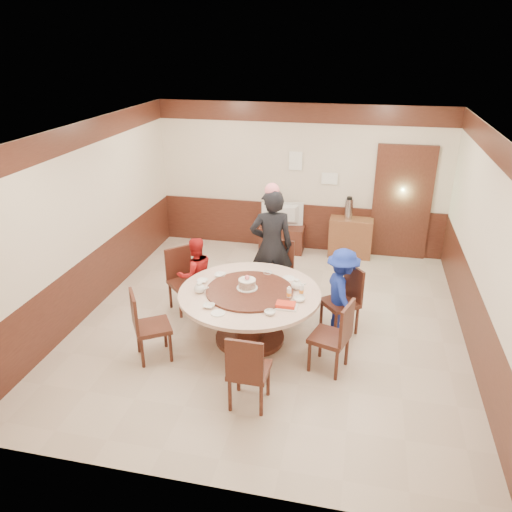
% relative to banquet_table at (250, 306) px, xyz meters
% --- Properties ---
extents(room, '(6.00, 6.04, 2.84)m').
position_rel_banquet_table_xyz_m(room, '(0.20, 0.50, 0.55)').
color(room, '#BFAB99').
rests_on(room, ground).
extents(banquet_table, '(1.91, 1.91, 0.78)m').
position_rel_banquet_table_xyz_m(banquet_table, '(0.00, 0.00, 0.00)').
color(banquet_table, '#401D14').
rests_on(banquet_table, ground).
extents(chair_0, '(0.62, 0.62, 0.97)m').
position_rel_banquet_table_xyz_m(chair_0, '(1.21, 0.50, -0.23)').
color(chair_0, '#401D14').
rests_on(chair_0, ground).
extents(chair_1, '(0.47, 0.47, 0.97)m').
position_rel_banquet_table_xyz_m(chair_1, '(0.18, 1.20, -0.23)').
color(chair_1, '#401D14').
rests_on(chair_1, ground).
extents(chair_2, '(0.62, 0.62, 0.97)m').
position_rel_banquet_table_xyz_m(chair_2, '(-1.16, 0.63, -0.23)').
color(chair_2, '#401D14').
rests_on(chair_2, ground).
extents(chair_3, '(0.61, 0.61, 0.97)m').
position_rel_banquet_table_xyz_m(chair_3, '(-1.15, -0.68, -0.23)').
color(chair_3, '#401D14').
rests_on(chair_3, ground).
extents(chair_4, '(0.45, 0.46, 0.97)m').
position_rel_banquet_table_xyz_m(chair_4, '(0.29, -1.31, -0.23)').
color(chair_4, '#401D14').
rests_on(chair_4, ground).
extents(chair_5, '(0.56, 0.55, 0.97)m').
position_rel_banquet_table_xyz_m(chair_5, '(1.14, -0.43, -0.23)').
color(chair_5, '#401D14').
rests_on(chair_5, ground).
extents(person_standing, '(0.76, 0.61, 1.83)m').
position_rel_banquet_table_xyz_m(person_standing, '(0.06, 1.22, 0.38)').
color(person_standing, black).
rests_on(person_standing, ground).
extents(person_red, '(0.73, 0.70, 1.18)m').
position_rel_banquet_table_xyz_m(person_red, '(-0.99, 0.66, 0.06)').
color(person_red, '#AC1717').
rests_on(person_red, ground).
extents(person_blue, '(0.73, 0.93, 1.26)m').
position_rel_banquet_table_xyz_m(person_blue, '(1.20, 0.49, 0.10)').
color(person_blue, navy).
rests_on(person_blue, ground).
extents(birthday_cake, '(0.29, 0.29, 0.19)m').
position_rel_banquet_table_xyz_m(birthday_cake, '(-0.04, 0.03, 0.31)').
color(birthday_cake, white).
rests_on(birthday_cake, banquet_table).
extents(teapot_left, '(0.17, 0.15, 0.13)m').
position_rel_banquet_table_xyz_m(teapot_left, '(-0.64, -0.17, 0.28)').
color(teapot_left, white).
rests_on(teapot_left, banquet_table).
extents(teapot_right, '(0.17, 0.15, 0.13)m').
position_rel_banquet_table_xyz_m(teapot_right, '(0.60, 0.21, 0.28)').
color(teapot_right, white).
rests_on(teapot_right, banquet_table).
extents(bowl_0, '(0.16, 0.16, 0.04)m').
position_rel_banquet_table_xyz_m(bowl_0, '(-0.51, 0.36, 0.24)').
color(bowl_0, white).
rests_on(bowl_0, banquet_table).
extents(bowl_1, '(0.14, 0.14, 0.04)m').
position_rel_banquet_table_xyz_m(bowl_1, '(0.38, -0.53, 0.24)').
color(bowl_1, white).
rests_on(bowl_1, banquet_table).
extents(bowl_2, '(0.15, 0.15, 0.04)m').
position_rel_banquet_table_xyz_m(bowl_2, '(-0.41, -0.52, 0.23)').
color(bowl_2, white).
rests_on(bowl_2, banquet_table).
extents(bowl_3, '(0.15, 0.15, 0.05)m').
position_rel_banquet_table_xyz_m(bowl_3, '(0.68, -0.12, 0.24)').
color(bowl_3, white).
rests_on(bowl_3, banquet_table).
extents(bowl_4, '(0.15, 0.15, 0.04)m').
position_rel_banquet_table_xyz_m(bowl_4, '(-0.70, 0.14, 0.24)').
color(bowl_4, white).
rests_on(bowl_4, banquet_table).
extents(bowl_5, '(0.13, 0.13, 0.04)m').
position_rel_banquet_table_xyz_m(bowl_5, '(0.14, 0.56, 0.24)').
color(bowl_5, white).
rests_on(bowl_5, banquet_table).
extents(saucer_near, '(0.18, 0.18, 0.01)m').
position_rel_banquet_table_xyz_m(saucer_near, '(-0.25, -0.65, 0.22)').
color(saucer_near, white).
rests_on(saucer_near, banquet_table).
extents(saucer_far, '(0.18, 0.18, 0.01)m').
position_rel_banquet_table_xyz_m(saucer_far, '(0.45, 0.50, 0.22)').
color(saucer_far, white).
rests_on(saucer_far, banquet_table).
extents(shrimp_platter, '(0.30, 0.20, 0.06)m').
position_rel_banquet_table_xyz_m(shrimp_platter, '(0.54, -0.32, 0.24)').
color(shrimp_platter, white).
rests_on(shrimp_platter, banquet_table).
extents(bottle_0, '(0.06, 0.06, 0.16)m').
position_rel_banquet_table_xyz_m(bottle_0, '(0.55, -0.09, 0.30)').
color(bottle_0, white).
rests_on(bottle_0, banquet_table).
extents(bottle_1, '(0.06, 0.06, 0.16)m').
position_rel_banquet_table_xyz_m(bottle_1, '(0.69, 0.03, 0.30)').
color(bottle_1, white).
rests_on(bottle_1, banquet_table).
extents(tv_stand, '(0.85, 0.45, 0.50)m').
position_rel_banquet_table_xyz_m(tv_stand, '(-0.10, 3.23, -0.28)').
color(tv_stand, '#401D14').
rests_on(tv_stand, ground).
extents(television, '(0.81, 0.26, 0.46)m').
position_rel_banquet_table_xyz_m(television, '(-0.10, 3.23, 0.20)').
color(television, gray).
rests_on(television, tv_stand).
extents(side_cabinet, '(0.80, 0.40, 0.75)m').
position_rel_banquet_table_xyz_m(side_cabinet, '(1.21, 3.26, -0.16)').
color(side_cabinet, brown).
rests_on(side_cabinet, ground).
extents(thermos, '(0.15, 0.15, 0.38)m').
position_rel_banquet_table_xyz_m(thermos, '(1.14, 3.26, 0.41)').
color(thermos, silver).
rests_on(thermos, side_cabinet).
extents(notice_left, '(0.25, 0.00, 0.35)m').
position_rel_banquet_table_xyz_m(notice_left, '(0.09, 3.44, 1.22)').
color(notice_left, white).
rests_on(notice_left, room).
extents(notice_right, '(0.30, 0.00, 0.22)m').
position_rel_banquet_table_xyz_m(notice_right, '(0.74, 3.44, 0.92)').
color(notice_right, white).
rests_on(notice_right, room).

